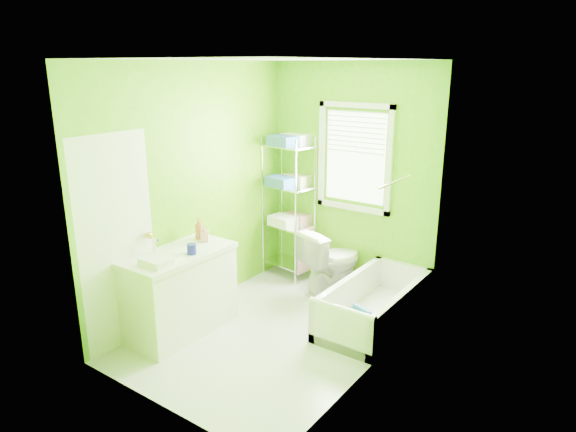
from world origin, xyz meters
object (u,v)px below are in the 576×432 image
Objects in this scene: vanity at (180,290)px; wire_shelf_unit at (290,191)px; bathtub at (373,311)px; toilet at (332,261)px.

wire_shelf_unit reaches higher than vanity.
bathtub is 0.82× the size of wire_shelf_unit.
toilet is 0.43× the size of wire_shelf_unit.
wire_shelf_unit is (-1.44, 0.56, 0.93)m from bathtub.
wire_shelf_unit reaches higher than bathtub.
wire_shelf_unit is at bearing 158.66° from bathtub.
bathtub is 0.90m from toilet.
vanity is 1.90m from wire_shelf_unit.
vanity is (-1.49, -1.23, 0.29)m from bathtub.
vanity is at bearing 83.93° from toilet.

